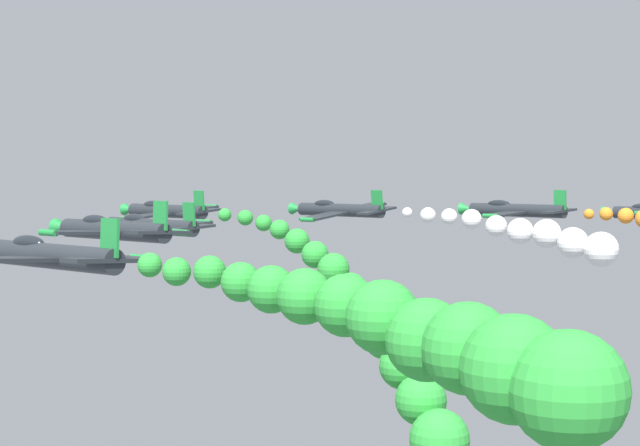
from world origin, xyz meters
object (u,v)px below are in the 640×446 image
(airplane_right_inner, at_px, (339,210))
(airplane_right_outer, at_px, (515,210))
(airplane_trailing, at_px, (49,255))
(airplane_left_outer, at_px, (112,230))
(airplane_left_inner, at_px, (149,226))
(airplane_lead, at_px, (166,211))

(airplane_right_inner, height_order, airplane_right_outer, airplane_right_outer)
(airplane_right_inner, bearing_deg, airplane_trailing, -154.13)
(airplane_left_outer, height_order, airplane_trailing, airplane_left_outer)
(airplane_left_inner, distance_m, airplane_left_outer, 13.59)
(airplane_right_outer, height_order, airplane_trailing, airplane_right_outer)
(airplane_lead, height_order, airplane_right_outer, airplane_right_outer)
(airplane_right_outer, bearing_deg, airplane_right_inner, 129.28)
(airplane_right_outer, bearing_deg, airplane_left_outer, 178.78)
(airplane_left_outer, bearing_deg, airplane_left_inner, 42.37)
(airplane_right_outer, xyz_separation_m, airplane_trailing, (-51.99, -9.10, -0.32))
(airplane_lead, relative_size, airplane_trailing, 1.00)
(airplane_right_inner, relative_size, airplane_trailing, 1.00)
(airplane_left_inner, height_order, airplane_right_outer, airplane_right_outer)
(airplane_left_inner, relative_size, airplane_trailing, 1.00)
(airplane_right_inner, bearing_deg, airplane_left_inner, -176.03)
(airplane_lead, bearing_deg, airplane_right_inner, -39.00)
(airplane_left_outer, bearing_deg, airplane_right_inner, 18.57)
(airplane_lead, bearing_deg, airplane_right_outer, -44.92)
(airplane_left_inner, distance_m, airplane_right_outer, 32.70)
(airplane_right_outer, bearing_deg, airplane_left_inner, 162.14)
(airplane_left_inner, relative_size, airplane_left_outer, 1.00)
(airplane_right_outer, bearing_deg, airplane_trailing, -170.07)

